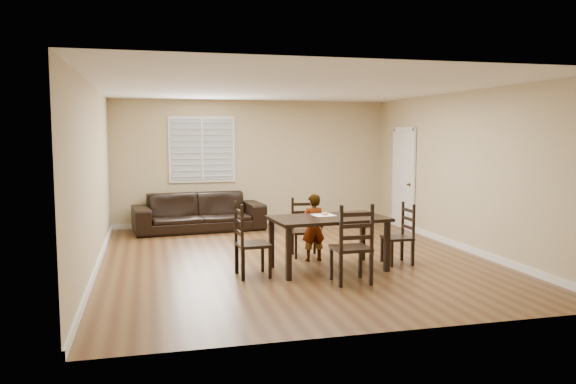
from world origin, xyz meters
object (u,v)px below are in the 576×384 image
object	(u,v)px
chair_far	(354,248)
chair_left	(244,243)
child	(313,228)
dining_table	(329,223)
sofa	(199,212)
chair_right	(404,236)
chair_near	(304,229)
donut	(325,213)

from	to	relation	value
chair_far	chair_left	xyz separation A→B (m)	(-1.33, 0.78, -0.02)
chair_far	child	size ratio (longest dim) A/B	1.02
chair_left	child	size ratio (longest dim) A/B	0.99
child	dining_table	bearing A→B (deg)	91.35
chair_far	child	bearing A→B (deg)	-84.94
chair_left	sofa	bearing A→B (deg)	0.86
chair_far	chair_left	world-z (taller)	chair_far
sofa	chair_right	bearing A→B (deg)	-58.93
chair_right	chair_far	bearing A→B (deg)	-50.61
chair_near	chair_far	world-z (taller)	chair_far
chair_near	child	size ratio (longest dim) A/B	0.90
chair_far	donut	bearing A→B (deg)	-86.23
chair_far	chair_left	bearing A→B (deg)	-29.85
chair_right	child	xyz separation A→B (m)	(-1.31, 0.50, 0.10)
sofa	dining_table	bearing A→B (deg)	-73.93
chair_left	sofa	distance (m)	3.92
chair_near	donut	size ratio (longest dim) A/B	8.59
dining_table	sofa	world-z (taller)	dining_table
child	chair_left	bearing A→B (deg)	26.58
chair_left	child	world-z (taller)	child
donut	sofa	world-z (taller)	donut
chair_left	donut	distance (m)	1.35
chair_far	dining_table	bearing A→B (deg)	-85.27
chair_right	child	distance (m)	1.40
chair_far	child	distance (m)	1.49
chair_near	chair_far	distance (m)	1.94
child	sofa	size ratio (longest dim) A/B	0.40
chair_left	child	xyz separation A→B (m)	(1.21, 0.71, 0.05)
chair_right	chair_left	bearing A→B (deg)	-85.66
dining_table	chair_right	bearing A→B (deg)	-0.42
child	donut	bearing A→B (deg)	94.21
chair_far	sofa	size ratio (longest dim) A/B	0.41
chair_near	chair_left	distance (m)	1.66
child	donut	world-z (taller)	child
dining_table	chair_near	bearing A→B (deg)	88.82
dining_table	chair_near	xyz separation A→B (m)	(-0.07, 1.05, -0.26)
chair_near	chair_left	size ratio (longest dim) A/B	0.91
dining_table	donut	world-z (taller)	donut
chair_right	donut	distance (m)	1.31
child	donut	xyz separation A→B (m)	(0.06, -0.41, 0.28)
dining_table	chair_near	world-z (taller)	chair_near
chair_left	chair_right	xyz separation A→B (m)	(2.52, 0.21, -0.05)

